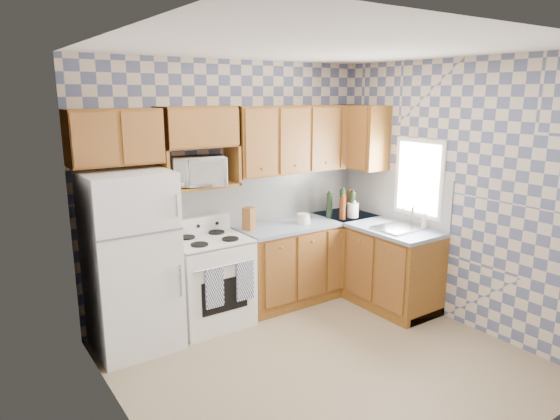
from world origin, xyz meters
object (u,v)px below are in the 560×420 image
object	(u,v)px
refrigerator	(131,262)
stove_body	(210,282)
electric_kettle	(353,210)
microwave	(199,171)

from	to	relation	value
refrigerator	stove_body	size ratio (longest dim) A/B	1.87
refrigerator	electric_kettle	world-z (taller)	refrigerator
refrigerator	electric_kettle	bearing A→B (deg)	-2.71
refrigerator	microwave	xyz separation A→B (m)	(0.79, 0.16, 0.75)
refrigerator	microwave	bearing A→B (deg)	11.33
microwave	electric_kettle	bearing A→B (deg)	8.76
refrigerator	stove_body	bearing A→B (deg)	1.78
microwave	electric_kettle	distance (m)	1.95
microwave	stove_body	bearing A→B (deg)	-65.67
stove_body	electric_kettle	bearing A→B (deg)	-4.68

